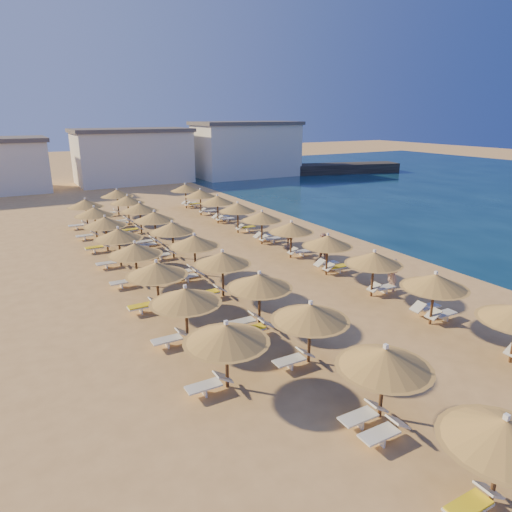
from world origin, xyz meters
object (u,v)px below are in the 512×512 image
jetty (309,169)px  parasol_row_west (194,241)px  parasol_row_east (291,228)px  beachgoer_a (393,275)px  beachgoer_b (323,248)px  beachgoer_c (289,237)px

jetty → parasol_row_west: bearing=-118.6°
jetty → parasol_row_west: (-33.73, -35.57, 1.30)m
parasol_row_east → beachgoer_a: (1.52, -7.63, -1.15)m
parasol_row_west → beachgoer_b: 8.37m
jetty → parasol_row_west: 49.04m
jetty → beachgoer_a: bearing=-105.6°
jetty → beachgoer_b: size_ratio=15.85×
beachgoer_b → beachgoer_c: size_ratio=1.08×
jetty → beachgoer_a: 50.13m
parasol_row_east → beachgoer_c: (1.12, 1.87, -1.17)m
parasol_row_east → parasol_row_west: same height
jetty → parasol_row_west: parasol_row_west is taller
jetty → beachgoer_a: beachgoer_a is taller
beachgoer_a → beachgoer_c: size_ratio=1.02×
beachgoer_a → beachgoer_b: bearing=-178.2°
parasol_row_east → parasol_row_west: size_ratio=1.00×
beachgoer_a → beachgoer_b: 5.87m
parasol_row_east → beachgoer_a: bearing=-78.7°
beachgoer_b → parasol_row_east: bearing=-166.0°
parasol_row_west → parasol_row_east: bearing=0.0°
parasol_row_east → beachgoer_b: (1.31, -1.77, -1.10)m
jetty → beachgoer_a: (-25.42, -43.20, 0.15)m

